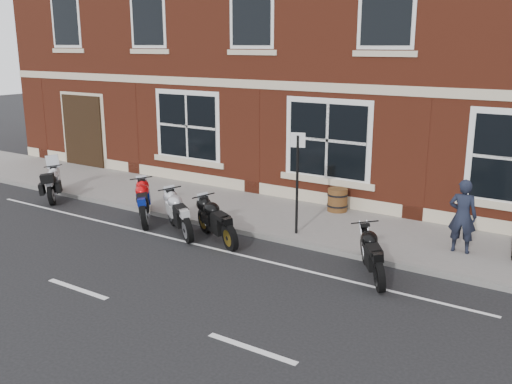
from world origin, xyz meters
TOP-DOWN VIEW (x-y plane):
  - ground at (0.00, 0.00)m, footprint 80.00×80.00m
  - sidewalk at (0.00, 3.00)m, footprint 30.00×3.00m
  - kerb at (0.00, 1.42)m, footprint 30.00×0.16m
  - pub_building at (0.00, 10.50)m, footprint 24.00×12.00m
  - moto_touring_silver at (-5.81, 1.04)m, footprint 1.41×1.43m
  - moto_sport_red at (-1.98, 0.93)m, footprint 1.54×1.64m
  - moto_sport_black at (0.56, 0.69)m, footprint 1.86×1.10m
  - moto_sport_silver at (-0.55, 0.65)m, footprint 1.79×1.30m
  - moto_naked_black at (4.47, 0.70)m, footprint 1.20×1.74m
  - pedestrian_left at (5.64, 2.76)m, footprint 0.62×0.43m
  - barrel_planter at (2.03, 4.15)m, footprint 0.56×0.56m
  - parking_sign at (2.03, 1.89)m, footprint 0.34×0.12m

SIDE VIEW (x-z plane):
  - ground at x=0.00m, z-range 0.00..0.00m
  - sidewalk at x=0.00m, z-range 0.00..0.12m
  - kerb at x=0.00m, z-range 0.00..0.12m
  - barrel_planter at x=2.03m, z-range 0.12..0.75m
  - moto_touring_silver at x=-5.81m, z-range -0.12..1.13m
  - moto_naked_black at x=4.47m, z-range 0.07..0.96m
  - moto_sport_black at x=0.56m, z-range 0.07..0.99m
  - moto_sport_silver at x=-0.55m, z-range 0.07..1.01m
  - moto_sport_red at x=-1.98m, z-range 0.07..1.03m
  - pedestrian_left at x=5.64m, z-range 0.12..1.75m
  - parking_sign at x=2.03m, z-range 0.31..2.75m
  - pub_building at x=0.00m, z-range 0.00..12.00m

